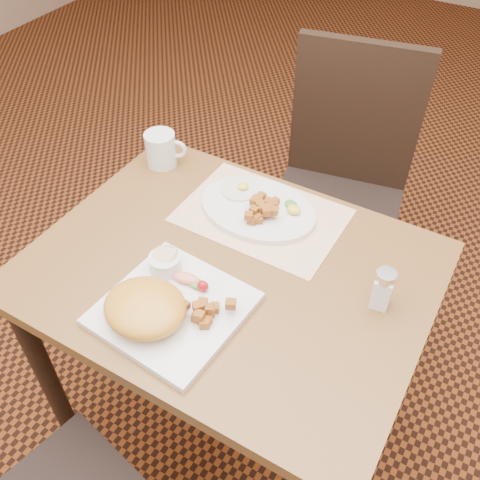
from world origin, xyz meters
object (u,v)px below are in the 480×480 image
table (230,297)px  plate_oval (258,209)px  salt_shaker (383,289)px  coffee_mug (162,149)px  chair_far (341,179)px  plate_square (173,309)px

table → plate_oval: size_ratio=2.96×
salt_shaker → coffee_mug: salt_shaker is taller
table → coffee_mug: size_ratio=8.05×
table → plate_oval: plate_oval is taller
chair_far → coffee_mug: size_ratio=8.68×
salt_shaker → coffee_mug: (-0.70, 0.18, -0.00)m
table → coffee_mug: 0.47m
plate_square → salt_shaker: 0.44m
table → coffee_mug: (-0.37, 0.25, 0.16)m
chair_far → plate_oval: 0.55m
chair_far → coffee_mug: chair_far is taller
chair_far → plate_oval: size_ratio=3.19×
table → salt_shaker: bearing=11.1°
chair_far → coffee_mug: (-0.38, -0.45, 0.26)m
plate_oval → coffee_mug: bearing=171.6°
plate_oval → coffee_mug: 0.34m
chair_far → plate_square: 0.90m
chair_far → plate_oval: (-0.05, -0.50, 0.22)m
table → plate_oval: bearing=99.7°
plate_square → salt_shaker: size_ratio=2.80×
plate_square → coffee_mug: coffee_mug is taller
salt_shaker → coffee_mug: size_ratio=0.89×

